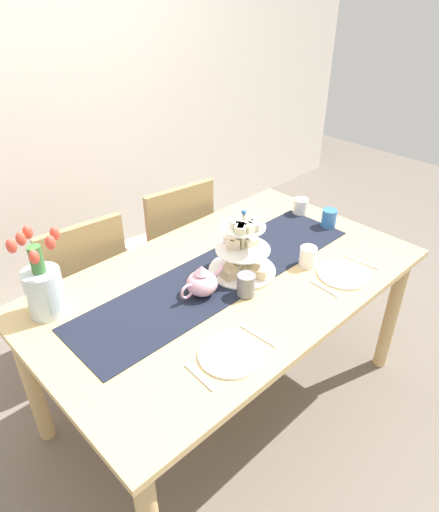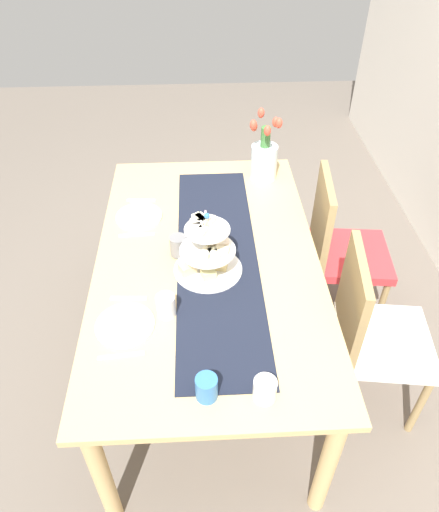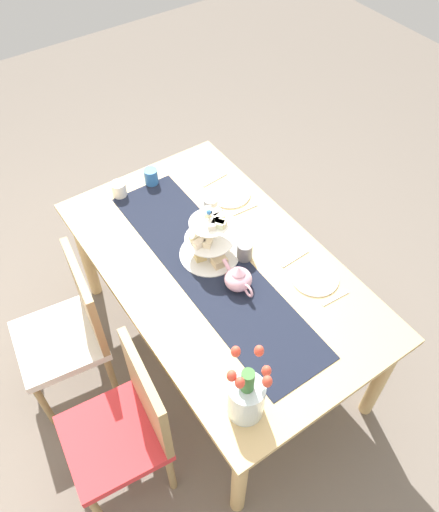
{
  "view_description": "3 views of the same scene",
  "coord_description": "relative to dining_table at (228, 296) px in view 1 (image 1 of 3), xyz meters",
  "views": [
    {
      "loc": [
        -1.16,
        -1.14,
        1.91
      ],
      "look_at": [
        -0.0,
        0.05,
        0.85
      ],
      "focal_mm": 32.08,
      "sensor_mm": 36.0,
      "label": 1
    },
    {
      "loc": [
        1.61,
        -0.03,
        2.17
      ],
      "look_at": [
        0.07,
        0.05,
        0.82
      ],
      "focal_mm": 33.27,
      "sensor_mm": 36.0,
      "label": 2
    },
    {
      "loc": [
        -1.31,
        0.9,
        2.69
      ],
      "look_at": [
        0.01,
        -0.01,
        0.81
      ],
      "focal_mm": 35.95,
      "sensor_mm": 36.0,
      "label": 3
    }
  ],
  "objects": [
    {
      "name": "dinner_plate_right",
      "position": [
        0.39,
        -0.33,
        0.1
      ],
      "size": [
        0.23,
        0.23,
        0.01
      ],
      "primitive_type": "cylinder",
      "color": "white",
      "rests_on": "dining_table"
    },
    {
      "name": "dining_table",
      "position": [
        0.0,
        0.0,
        0.0
      ],
      "size": [
        1.71,
        1.01,
        0.75
      ],
      "color": "tan",
      "rests_on": "ground_plane"
    },
    {
      "name": "fork_left",
      "position": [
        -0.47,
        -0.33,
        0.1
      ],
      "size": [
        0.03,
        0.15,
        0.01
      ],
      "primitive_type": "cube",
      "rotation": [
        0.0,
        0.0,
        -0.06
      ],
      "color": "silver",
      "rests_on": "dining_table"
    },
    {
      "name": "dinner_plate_left",
      "position": [
        -0.32,
        -0.33,
        0.1
      ],
      "size": [
        0.23,
        0.23,
        0.01
      ],
      "primitive_type": "cylinder",
      "color": "white",
      "rests_on": "dining_table"
    },
    {
      "name": "ground_plane",
      "position": [
        0.0,
        0.0,
        -0.66
      ],
      "size": [
        8.0,
        8.0,
        0.0
      ],
      "primitive_type": "plane",
      "color": "#6B6056"
    },
    {
      "name": "knife_left",
      "position": [
        -0.18,
        -0.33,
        0.1
      ],
      "size": [
        0.02,
        0.17,
        0.01
      ],
      "primitive_type": "cube",
      "rotation": [
        0.0,
        0.0,
        0.05
      ],
      "color": "silver",
      "rests_on": "dining_table"
    },
    {
      "name": "mug_grey",
      "position": [
        -0.03,
        -0.13,
        0.15
      ],
      "size": [
        0.08,
        0.08,
        0.09
      ],
      "primitive_type": "cylinder",
      "color": "slate",
      "rests_on": "table_runner"
    },
    {
      "name": "mug_white_text",
      "position": [
        0.33,
        -0.17,
        0.14
      ],
      "size": [
        0.08,
        0.08,
        0.09
      ],
      "primitive_type": "cylinder",
      "color": "white",
      "rests_on": "dining_table"
    },
    {
      "name": "tulip_vase",
      "position": [
        -0.67,
        0.33,
        0.22
      ],
      "size": [
        0.2,
        0.17,
        0.37
      ],
      "color": "silver",
      "rests_on": "dining_table"
    },
    {
      "name": "teapot",
      "position": [
        -0.16,
        0.0,
        0.16
      ],
      "size": [
        0.24,
        0.13,
        0.14
      ],
      "color": "#E5A8BC",
      "rests_on": "table_runner"
    },
    {
      "name": "mug_orange",
      "position": [
        0.71,
        -0.03,
        0.14
      ],
      "size": [
        0.08,
        0.08,
        0.09
      ],
      "primitive_type": "cylinder",
      "color": "#3370B7",
      "rests_on": "dining_table"
    },
    {
      "name": "room_wall_rear",
      "position": [
        0.0,
        1.6,
        0.64
      ],
      "size": [
        6.0,
        0.08,
        2.6
      ],
      "primitive_type": "cube",
      "color": "silver",
      "rests_on": "ground_plane"
    },
    {
      "name": "chair_right",
      "position": [
        0.26,
        0.73,
        -0.15
      ],
      "size": [
        0.47,
        0.47,
        0.91
      ],
      "color": "#9C8254",
      "rests_on": "ground_plane"
    },
    {
      "name": "table_runner",
      "position": [
        0.0,
        0.05,
        0.1
      ],
      "size": [
        1.43,
        0.36,
        0.0
      ],
      "primitive_type": "cube",
      "color": "black",
      "rests_on": "dining_table"
    },
    {
      "name": "knife_right",
      "position": [
        0.53,
        -0.33,
        0.1
      ],
      "size": [
        0.03,
        0.17,
        0.01
      ],
      "primitive_type": "cube",
      "rotation": [
        0.0,
        0.0,
        0.09
      ],
      "color": "silver",
      "rests_on": "dining_table"
    },
    {
      "name": "fork_right",
      "position": [
        0.24,
        -0.33,
        0.1
      ],
      "size": [
        0.03,
        0.15,
        0.01
      ],
      "primitive_type": "cube",
      "rotation": [
        0.0,
        0.0,
        -0.06
      ],
      "color": "silver",
      "rests_on": "dining_table"
    },
    {
      "name": "tiered_cake_stand",
      "position": [
        0.08,
        -0.0,
        0.2
      ],
      "size": [
        0.3,
        0.3,
        0.3
      ],
      "color": "beige",
      "rests_on": "table_runner"
    },
    {
      "name": "chair_left",
      "position": [
        -0.35,
        0.73,
        -0.15
      ],
      "size": [
        0.46,
        0.46,
        0.91
      ],
      "color": "#9C8254",
      "rests_on": "ground_plane"
    },
    {
      "name": "cream_jug",
      "position": [
        0.72,
        0.17,
        0.14
      ],
      "size": [
        0.08,
        0.08,
        0.08
      ],
      "primitive_type": "cylinder",
      "color": "white",
      "rests_on": "dining_table"
    }
  ]
}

